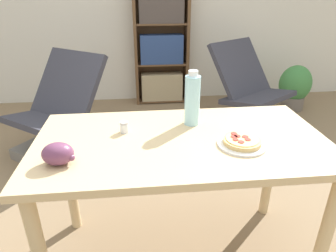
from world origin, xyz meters
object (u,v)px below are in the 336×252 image
(pizza_on_plate, at_px, (242,142))
(potted_plant_floor, at_px, (295,87))
(drink_bottle, at_px, (192,100))
(lounge_chair_near, at_px, (59,124))
(salt_shaker, at_px, (124,127))
(lounge_chair_far, at_px, (250,101))
(bookshelf, at_px, (161,47))
(grape_bunch, at_px, (58,154))

(pizza_on_plate, bearing_deg, potted_plant_floor, 56.30)
(potted_plant_floor, bearing_deg, drink_bottle, -130.40)
(drink_bottle, xyz_separation_m, lounge_chair_near, (-0.99, 1.11, -0.60))
(salt_shaker, bearing_deg, drink_bottle, 10.86)
(drink_bottle, distance_m, lounge_chair_near, 1.61)
(salt_shaker, bearing_deg, potted_plant_floor, 45.11)
(drink_bottle, bearing_deg, lounge_chair_far, 58.69)
(drink_bottle, distance_m, bookshelf, 2.39)
(salt_shaker, relative_size, lounge_chair_far, 0.06)
(salt_shaker, bearing_deg, lounge_chair_near, 118.55)
(grape_bunch, relative_size, bookshelf, 0.09)
(pizza_on_plate, distance_m, potted_plant_floor, 2.66)
(potted_plant_floor, bearing_deg, lounge_chair_near, -162.85)
(lounge_chair_near, bearing_deg, salt_shaker, -24.83)
(grape_bunch, relative_size, drink_bottle, 0.47)
(lounge_chair_far, bearing_deg, potted_plant_floor, -4.26)
(lounge_chair_near, height_order, lounge_chair_far, same)
(bookshelf, height_order, potted_plant_floor, bookshelf)
(lounge_chair_near, distance_m, potted_plant_floor, 2.75)
(lounge_chair_far, bearing_deg, pizza_on_plate, -146.57)
(salt_shaker, bearing_deg, lounge_chair_far, 51.31)
(lounge_chair_far, bearing_deg, drink_bottle, -155.27)
(pizza_on_plate, xyz_separation_m, grape_bunch, (-0.78, -0.07, 0.03))
(salt_shaker, relative_size, potted_plant_floor, 0.10)
(lounge_chair_far, bearing_deg, bookshelf, 101.39)
(grape_bunch, bearing_deg, drink_bottle, 28.66)
(drink_bottle, relative_size, bookshelf, 0.19)
(lounge_chair_near, xyz_separation_m, potted_plant_floor, (2.62, 0.81, -0.00))
(lounge_chair_far, height_order, bookshelf, bookshelf)
(pizza_on_plate, distance_m, drink_bottle, 0.34)
(pizza_on_plate, relative_size, bookshelf, 0.15)
(bookshelf, bearing_deg, drink_bottle, -91.11)
(grape_bunch, xyz_separation_m, bookshelf, (0.64, 2.71, -0.09))
(grape_bunch, distance_m, drink_bottle, 0.69)
(drink_bottle, bearing_deg, pizza_on_plate, -54.06)
(pizza_on_plate, height_order, salt_shaker, salt_shaker)
(lounge_chair_near, relative_size, bookshelf, 0.67)
(pizza_on_plate, bearing_deg, lounge_chair_near, 130.56)
(drink_bottle, xyz_separation_m, lounge_chair_far, (0.92, 1.51, -0.60))
(lounge_chair_far, xyz_separation_m, potted_plant_floor, (0.72, 0.41, -0.00))
(pizza_on_plate, distance_m, lounge_chair_far, 1.98)
(pizza_on_plate, bearing_deg, bookshelf, 93.01)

